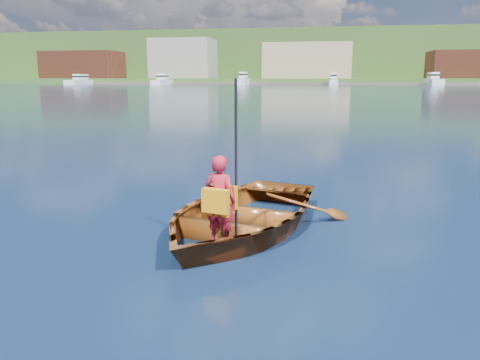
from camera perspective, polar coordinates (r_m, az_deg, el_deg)
ground at (r=6.45m, az=1.11°, el=-7.37°), size 600.00×600.00×0.00m
rowboat at (r=6.81m, az=0.01°, el=-4.20°), size 3.56×4.30×0.77m
child_paddler at (r=5.85m, az=-2.42°, el=-2.44°), size 0.48×0.41×2.07m
shoreline at (r=242.75m, az=9.99°, el=14.08°), size 400.00×140.00×22.00m
dock at (r=154.07m, az=8.58°, el=11.54°), size 160.04×10.17×0.80m
waterfront_buildings at (r=171.31m, az=7.23°, el=14.11°), size 202.00×16.00×14.00m
marina_yachts at (r=150.16m, az=3.97°, el=11.99°), size 142.24×13.47×4.28m
hillside_trees at (r=250.07m, az=16.89°, el=15.54°), size 298.52×84.37×24.89m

